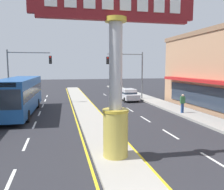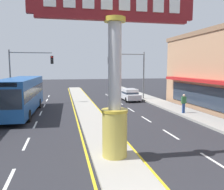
{
  "view_description": "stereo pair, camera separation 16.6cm",
  "coord_description": "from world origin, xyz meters",
  "px_view_note": "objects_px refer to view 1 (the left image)",
  "views": [
    {
      "loc": [
        -2.43,
        -3.96,
        4.23
      ],
      "look_at": [
        0.57,
        9.33,
        2.6
      ],
      "focal_mm": 37.07,
      "sensor_mm": 36.0,
      "label": 1
    },
    {
      "loc": [
        -2.27,
        -4.0,
        4.23
      ],
      "look_at": [
        0.57,
        9.33,
        2.6
      ],
      "focal_mm": 37.07,
      "sensor_mm": 36.0,
      "label": 2
    }
  ],
  "objects_px": {
    "district_sign": "(116,69)",
    "sedan_near_right_lane": "(128,95)",
    "bus_near_left_lane": "(20,94)",
    "traffic_light_right_side": "(129,67)",
    "traffic_light_left_side": "(25,67)",
    "pedestrian_near_kerb": "(183,102)"
  },
  "relations": [
    {
      "from": "district_sign",
      "to": "sedan_near_right_lane",
      "type": "relative_size",
      "value": 1.75
    },
    {
      "from": "bus_near_left_lane",
      "to": "traffic_light_right_side",
      "type": "bearing_deg",
      "value": 27.69
    },
    {
      "from": "district_sign",
      "to": "traffic_light_left_side",
      "type": "xyz_separation_m",
      "value": [
        -6.29,
        17.75,
        0.08
      ]
    },
    {
      "from": "traffic_light_left_side",
      "to": "pedestrian_near_kerb",
      "type": "xyz_separation_m",
      "value": [
        14.49,
        -9.27,
        -3.11
      ]
    },
    {
      "from": "traffic_light_left_side",
      "to": "sedan_near_right_lane",
      "type": "xyz_separation_m",
      "value": [
        12.29,
        0.29,
        -3.46
      ]
    },
    {
      "from": "district_sign",
      "to": "bus_near_left_lane",
      "type": "bearing_deg",
      "value": 116.42
    },
    {
      "from": "sedan_near_right_lane",
      "to": "pedestrian_near_kerb",
      "type": "xyz_separation_m",
      "value": [
        2.2,
        -9.56,
        0.35
      ]
    },
    {
      "from": "sedan_near_right_lane",
      "to": "bus_near_left_lane",
      "type": "distance_m",
      "value": 13.45
    },
    {
      "from": "bus_near_left_lane",
      "to": "sedan_near_right_lane",
      "type": "bearing_deg",
      "value": 26.35
    },
    {
      "from": "sedan_near_right_lane",
      "to": "pedestrian_near_kerb",
      "type": "distance_m",
      "value": 9.82
    },
    {
      "from": "traffic_light_right_side",
      "to": "sedan_near_right_lane",
      "type": "xyz_separation_m",
      "value": [
        -0.28,
        -0.5,
        -3.46
      ]
    },
    {
      "from": "sedan_near_right_lane",
      "to": "pedestrian_near_kerb",
      "type": "bearing_deg",
      "value": -77.04
    },
    {
      "from": "traffic_light_left_side",
      "to": "bus_near_left_lane",
      "type": "height_order",
      "value": "traffic_light_left_side"
    },
    {
      "from": "traffic_light_left_side",
      "to": "bus_near_left_lane",
      "type": "xyz_separation_m",
      "value": [
        0.28,
        -5.66,
        -2.38
      ]
    },
    {
      "from": "pedestrian_near_kerb",
      "to": "sedan_near_right_lane",
      "type": "bearing_deg",
      "value": 102.96
    },
    {
      "from": "bus_near_left_lane",
      "to": "pedestrian_near_kerb",
      "type": "relative_size",
      "value": 6.66
    },
    {
      "from": "district_sign",
      "to": "pedestrian_near_kerb",
      "type": "xyz_separation_m",
      "value": [
        8.21,
        8.47,
        -3.03
      ]
    },
    {
      "from": "traffic_light_right_side",
      "to": "sedan_near_right_lane",
      "type": "height_order",
      "value": "traffic_light_right_side"
    },
    {
      "from": "traffic_light_left_side",
      "to": "pedestrian_near_kerb",
      "type": "bearing_deg",
      "value": -32.61
    },
    {
      "from": "district_sign",
      "to": "traffic_light_left_side",
      "type": "bearing_deg",
      "value": 109.51
    },
    {
      "from": "sedan_near_right_lane",
      "to": "bus_near_left_lane",
      "type": "relative_size",
      "value": 0.39
    },
    {
      "from": "sedan_near_right_lane",
      "to": "traffic_light_right_side",
      "type": "bearing_deg",
      "value": 60.61
    }
  ]
}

